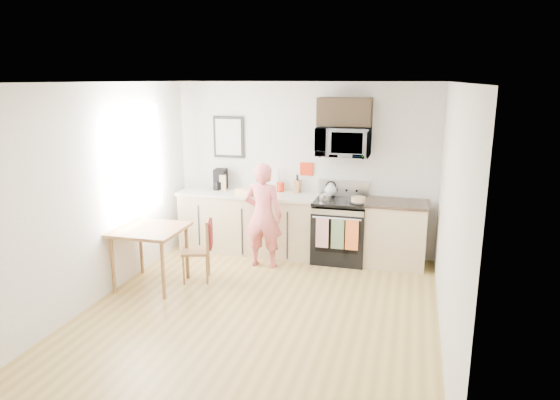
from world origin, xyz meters
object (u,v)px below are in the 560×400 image
(microwave, at_px, (344,142))
(chair, at_px, (205,241))
(cake, at_px, (358,200))
(dining_table, at_px, (150,235))
(person, at_px, (263,215))
(range, at_px, (340,232))

(microwave, relative_size, chair, 0.89)
(microwave, xyz_separation_m, cake, (0.26, -0.21, -0.80))
(microwave, distance_m, chair, 2.42)
(microwave, height_order, dining_table, microwave)
(person, bearing_deg, dining_table, 39.59)
(range, xyz_separation_m, cake, (0.26, -0.10, 0.53))
(microwave, height_order, cake, microwave)
(range, height_order, person, person)
(range, bearing_deg, person, -152.81)
(microwave, distance_m, cake, 0.86)
(dining_table, height_order, chair, chair)
(dining_table, xyz_separation_m, chair, (0.60, 0.35, -0.14))
(person, bearing_deg, cake, -163.51)
(microwave, xyz_separation_m, person, (-1.02, -0.63, -1.00))
(cake, bearing_deg, range, 158.64)
(chair, bearing_deg, person, 31.25)
(person, relative_size, dining_table, 1.81)
(range, relative_size, person, 0.77)
(range, distance_m, chair, 2.03)
(range, bearing_deg, dining_table, -144.63)
(range, height_order, chair, range)
(person, bearing_deg, microwave, -150.03)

